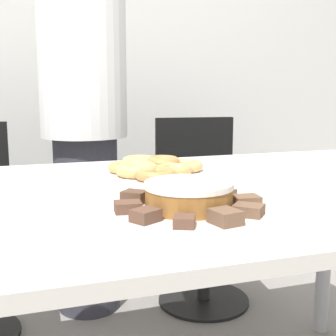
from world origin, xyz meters
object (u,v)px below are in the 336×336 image
object	(u,v)px
plate_cake	(189,211)
office_chair_right	(201,215)
plate_donuts	(154,175)
person_standing	(84,124)
frosted_cake	(189,195)
napkin	(301,169)

from	to	relation	value
plate_cake	office_chair_right	bearing A→B (deg)	66.12
plate_cake	plate_donuts	world-z (taller)	same
person_standing	frosted_cake	size ratio (longest dim) A/B	9.02
person_standing	plate_donuts	size ratio (longest dim) A/B	4.37
office_chair_right	frosted_cake	xyz separation A→B (m)	(-0.51, -1.16, 0.39)
plate_donuts	frosted_cake	xyz separation A→B (m)	(-0.05, -0.42, 0.03)
office_chair_right	frosted_cake	distance (m)	1.33
office_chair_right	plate_cake	bearing A→B (deg)	-106.78
frosted_cake	plate_cake	bearing A→B (deg)	63.43
office_chair_right	napkin	xyz separation A→B (m)	(0.01, -0.79, 0.36)
person_standing	plate_cake	bearing A→B (deg)	-88.63
frosted_cake	office_chair_right	bearing A→B (deg)	66.12
plate_cake	napkin	world-z (taller)	plate_cake
plate_cake	frosted_cake	size ratio (longest dim) A/B	1.82
person_standing	office_chair_right	distance (m)	0.71
office_chair_right	plate_donuts	size ratio (longest dim) A/B	2.32
person_standing	frosted_cake	world-z (taller)	person_standing
plate_cake	napkin	distance (m)	0.64
office_chair_right	person_standing	bearing A→B (deg)	179.87
plate_cake	person_standing	bearing A→B (deg)	91.37
plate_donuts	person_standing	bearing A→B (deg)	95.61
person_standing	plate_cake	xyz separation A→B (m)	(0.03, -1.23, -0.09)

